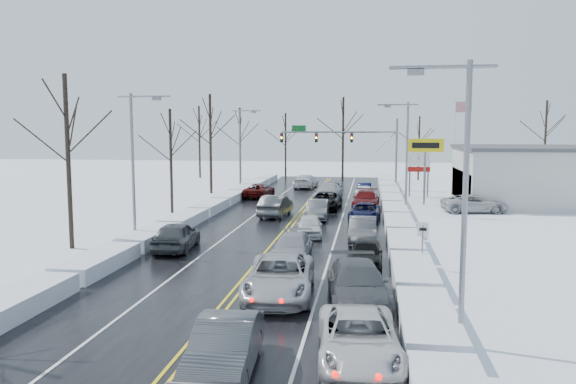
% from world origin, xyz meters
% --- Properties ---
extents(ground, '(160.00, 160.00, 0.00)m').
position_xyz_m(ground, '(0.00, 0.00, 0.00)').
color(ground, silver).
rests_on(ground, ground).
extents(road_surface, '(14.00, 84.00, 0.01)m').
position_xyz_m(road_surface, '(0.00, 2.00, 0.01)').
color(road_surface, black).
rests_on(road_surface, ground).
extents(snow_bank_left, '(1.88, 72.00, 0.80)m').
position_xyz_m(snow_bank_left, '(-7.60, 2.00, 0.00)').
color(snow_bank_left, silver).
rests_on(snow_bank_left, ground).
extents(snow_bank_right, '(1.88, 72.00, 0.80)m').
position_xyz_m(snow_bank_right, '(7.60, 2.00, 0.00)').
color(snow_bank_right, silver).
rests_on(snow_bank_right, ground).
extents(traffic_signal_mast, '(13.28, 0.39, 8.00)m').
position_xyz_m(traffic_signal_mast, '(3.45, 27.99, 5.48)').
color(traffic_signal_mast, slate).
rests_on(traffic_signal_mast, ground).
extents(tires_plus_sign, '(3.20, 0.34, 6.00)m').
position_xyz_m(tires_plus_sign, '(10.50, 15.99, 4.99)').
color(tires_plus_sign, slate).
rests_on(tires_plus_sign, ground).
extents(used_vehicles_sign, '(2.20, 0.22, 4.65)m').
position_xyz_m(used_vehicles_sign, '(10.50, 22.00, 3.32)').
color(used_vehicles_sign, slate).
rests_on(used_vehicles_sign, ground).
extents(speed_limit_sign, '(0.55, 0.09, 2.35)m').
position_xyz_m(speed_limit_sign, '(8.20, -8.00, 1.63)').
color(speed_limit_sign, slate).
rests_on(speed_limit_sign, ground).
extents(flagpole, '(1.87, 1.20, 10.00)m').
position_xyz_m(flagpole, '(15.17, 30.00, 5.93)').
color(flagpole, silver).
rests_on(flagpole, ground).
extents(dealership_building, '(20.40, 12.40, 5.30)m').
position_xyz_m(dealership_building, '(23.98, 18.00, 2.66)').
color(dealership_building, beige).
rests_on(dealership_building, ground).
extents(streetlight_se, '(3.20, 0.25, 9.00)m').
position_xyz_m(streetlight_se, '(8.30, -18.00, 5.31)').
color(streetlight_se, slate).
rests_on(streetlight_se, ground).
extents(streetlight_ne, '(3.20, 0.25, 9.00)m').
position_xyz_m(streetlight_ne, '(8.30, 10.00, 5.31)').
color(streetlight_ne, slate).
rests_on(streetlight_ne, ground).
extents(streetlight_sw, '(3.20, 0.25, 9.00)m').
position_xyz_m(streetlight_sw, '(-8.30, -4.00, 5.31)').
color(streetlight_sw, slate).
rests_on(streetlight_sw, ground).
extents(streetlight_nw, '(3.20, 0.25, 9.00)m').
position_xyz_m(streetlight_nw, '(-8.30, 24.00, 5.31)').
color(streetlight_nw, slate).
rests_on(streetlight_nw, ground).
extents(tree_left_b, '(4.00, 4.00, 10.00)m').
position_xyz_m(tree_left_b, '(-11.50, -6.00, 6.99)').
color(tree_left_b, '#2D231C').
rests_on(tree_left_b, ground).
extents(tree_left_c, '(3.40, 3.40, 8.50)m').
position_xyz_m(tree_left_c, '(-10.50, 8.00, 5.94)').
color(tree_left_c, '#2D231C').
rests_on(tree_left_c, ground).
extents(tree_left_d, '(4.20, 4.20, 10.50)m').
position_xyz_m(tree_left_d, '(-11.20, 22.00, 7.33)').
color(tree_left_d, '#2D231C').
rests_on(tree_left_d, ground).
extents(tree_left_e, '(3.80, 3.80, 9.50)m').
position_xyz_m(tree_left_e, '(-10.80, 34.00, 6.64)').
color(tree_left_e, '#2D231C').
rests_on(tree_left_e, ground).
extents(tree_far_a, '(4.00, 4.00, 10.00)m').
position_xyz_m(tree_far_a, '(-18.00, 40.00, 6.99)').
color(tree_far_a, '#2D231C').
rests_on(tree_far_a, ground).
extents(tree_far_b, '(3.60, 3.60, 9.00)m').
position_xyz_m(tree_far_b, '(-6.00, 41.00, 6.29)').
color(tree_far_b, '#2D231C').
rests_on(tree_far_b, ground).
extents(tree_far_c, '(4.40, 4.40, 11.00)m').
position_xyz_m(tree_far_c, '(2.00, 39.00, 7.68)').
color(tree_far_c, '#2D231C').
rests_on(tree_far_c, ground).
extents(tree_far_d, '(3.40, 3.40, 8.50)m').
position_xyz_m(tree_far_d, '(12.00, 40.50, 5.94)').
color(tree_far_d, '#2D231C').
rests_on(tree_far_d, ground).
extents(tree_far_e, '(4.20, 4.20, 10.50)m').
position_xyz_m(tree_far_e, '(28.00, 41.00, 7.33)').
color(tree_far_e, '#2D231C').
rests_on(tree_far_e, ground).
extents(queued_car_1, '(1.98, 4.89, 1.58)m').
position_xyz_m(queued_car_1, '(1.59, -21.09, 0.00)').
color(queued_car_1, '#45484A').
rests_on(queued_car_1, ground).
extents(queued_car_2, '(3.17, 6.15, 1.66)m').
position_xyz_m(queued_car_2, '(1.93, -13.50, 0.00)').
color(queued_car_2, '#AEB1B6').
rests_on(queued_car_2, ground).
extents(queued_car_3, '(1.94, 4.71, 1.37)m').
position_xyz_m(queued_car_3, '(1.56, -7.05, 0.00)').
color(queued_car_3, '#96989D').
rests_on(queued_car_3, ground).
extents(queued_car_4, '(2.01, 4.14, 1.36)m').
position_xyz_m(queued_car_4, '(1.77, -0.40, 0.00)').
color(queued_car_4, silver).
rests_on(queued_car_4, ground).
extents(queued_car_5, '(1.75, 4.61, 1.50)m').
position_xyz_m(queued_car_5, '(1.65, 6.39, 0.00)').
color(queued_car_5, '#474A4C').
rests_on(queued_car_5, ground).
extents(queued_car_6, '(2.72, 5.41, 1.47)m').
position_xyz_m(queued_car_6, '(1.84, 11.97, 0.00)').
color(queued_car_6, black).
rests_on(queued_car_6, ground).
extents(queued_car_7, '(2.77, 5.98, 1.69)m').
position_xyz_m(queued_car_7, '(1.66, 17.08, 0.00)').
color(queued_car_7, '#A4A8AC').
rests_on(queued_car_7, ground).
extents(queued_car_8, '(1.90, 4.05, 1.34)m').
position_xyz_m(queued_car_8, '(1.87, 22.97, 0.00)').
color(queued_car_8, black).
rests_on(queued_car_8, ground).
extents(queued_car_10, '(2.83, 5.39, 1.45)m').
position_xyz_m(queued_car_10, '(5.32, -19.65, 0.00)').
color(queued_car_10, silver).
rests_on(queued_car_10, ground).
extents(queued_car_11, '(2.91, 5.82, 1.62)m').
position_xyz_m(queued_car_11, '(5.16, -14.09, 0.00)').
color(queued_car_11, '#444749').
rests_on(queued_car_11, ground).
extents(queued_car_12, '(1.75, 4.16, 1.41)m').
position_xyz_m(queued_car_12, '(5.44, -7.91, 0.00)').
color(queued_car_12, black).
rests_on(queued_car_12, ground).
extents(queued_car_13, '(1.65, 4.69, 1.54)m').
position_xyz_m(queued_car_13, '(5.19, -1.97, 0.00)').
color(queued_car_13, '#3C3E41').
rests_on(queued_car_13, ground).
extents(queued_car_14, '(2.53, 4.93, 1.33)m').
position_xyz_m(queued_car_14, '(5.24, 6.25, 0.00)').
color(queued_car_14, black).
rests_on(queued_car_14, ground).
extents(queued_car_15, '(2.45, 5.51, 1.57)m').
position_xyz_m(queued_car_15, '(5.28, 12.60, 0.00)').
color(queued_car_15, '#540B0C').
rests_on(queued_car_15, ground).
extents(queued_car_16, '(2.05, 4.56, 1.52)m').
position_xyz_m(queued_car_16, '(5.10, 17.73, 0.00)').
color(queued_car_16, silver).
rests_on(queued_car_16, ground).
extents(queued_car_17, '(1.50, 4.04, 1.32)m').
position_xyz_m(queued_car_17, '(5.08, 22.23, 0.00)').
color(queued_car_17, black).
rests_on(queued_car_17, ground).
extents(oncoming_car_0, '(2.14, 5.25, 1.69)m').
position_xyz_m(oncoming_car_0, '(-1.76, 7.47, 0.00)').
color(oncoming_car_0, '#424547').
rests_on(oncoming_car_0, ground).
extents(oncoming_car_1, '(2.65, 5.26, 1.43)m').
position_xyz_m(oncoming_car_1, '(-5.36, 18.93, 0.00)').
color(oncoming_car_1, '#490B09').
rests_on(oncoming_car_1, ground).
extents(oncoming_car_2, '(2.74, 5.64, 1.58)m').
position_xyz_m(oncoming_car_2, '(-1.77, 28.67, 0.00)').
color(oncoming_car_2, silver).
rests_on(oncoming_car_2, ground).
extents(oncoming_car_3, '(2.32, 5.00, 1.66)m').
position_xyz_m(oncoming_car_3, '(-5.32, -5.57, 0.00)').
color(oncoming_car_3, '#3E4043').
rests_on(oncoming_car_3, ground).
extents(parked_car_0, '(5.57, 3.11, 1.47)m').
position_xyz_m(parked_car_0, '(14.18, 11.83, 0.00)').
color(parked_car_0, '#BBBBBD').
rests_on(parked_car_0, ground).
extents(parked_car_1, '(2.89, 5.63, 1.56)m').
position_xyz_m(parked_car_1, '(17.15, 16.74, 0.00)').
color(parked_car_1, '#3F4244').
rests_on(parked_car_1, ground).
extents(parked_car_2, '(2.33, 4.55, 1.48)m').
position_xyz_m(parked_car_2, '(15.03, 21.83, 0.00)').
color(parked_car_2, '#4E0F0A').
rests_on(parked_car_2, ground).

